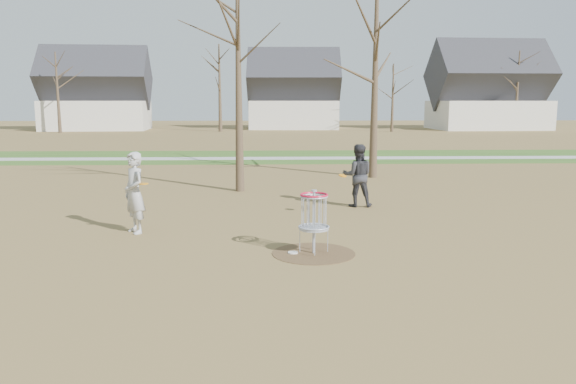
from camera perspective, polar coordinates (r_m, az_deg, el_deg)
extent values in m
plane|color=brown|center=(12.16, 2.62, -6.26)|extent=(160.00, 160.00, 0.00)
cube|color=#2D5119|center=(32.85, -0.32, 3.62)|extent=(160.00, 8.00, 0.01)
cube|color=#9E9E99|center=(31.85, -0.27, 3.46)|extent=(160.00, 1.50, 0.01)
cylinder|color=#47331E|center=(12.16, 2.62, -6.23)|extent=(1.80, 1.80, 0.01)
imported|color=#ABABAB|center=(14.32, -15.34, -0.07)|extent=(0.83, 0.88, 2.02)
imported|color=#2B2B2F|center=(17.43, 7.09, 1.68)|extent=(0.99, 0.80, 1.94)
cylinder|color=white|center=(12.14, 0.50, -6.17)|extent=(0.22, 0.22, 0.02)
cylinder|color=orange|center=(15.67, 5.57, 1.67)|extent=(0.23, 0.22, 0.10)
cylinder|color=orange|center=(13.93, -14.44, 0.83)|extent=(0.22, 0.22, 0.02)
cylinder|color=#9EA3AD|center=(11.99, 2.64, -3.15)|extent=(0.05, 0.05, 1.35)
cylinder|color=#9EA3AD|center=(12.02, 2.64, -3.73)|extent=(0.64, 0.64, 0.04)
torus|color=#9EA3AD|center=(11.88, 2.66, -0.44)|extent=(0.60, 0.60, 0.04)
torus|color=red|center=(11.88, 2.67, -0.27)|extent=(0.60, 0.60, 0.04)
cone|color=#382B1E|center=(20.21, -5.04, 10.66)|extent=(0.32, 0.32, 7.50)
cone|color=#382B1E|center=(24.11, 8.84, 11.55)|extent=(0.36, 0.36, 8.50)
cone|color=#382B1E|center=(61.39, -22.36, 9.31)|extent=(0.36, 0.36, 8.00)
cone|color=#382B1E|center=(59.90, -6.95, 10.42)|extent=(0.40, 0.40, 9.00)
cone|color=#382B1E|center=(60.09, 10.59, 9.38)|extent=(0.32, 0.32, 7.00)
cone|color=#382B1E|center=(66.40, 22.26, 9.48)|extent=(0.38, 0.38, 8.50)
cube|color=silver|center=(66.48, -18.81, 7.38)|extent=(11.46, 7.75, 3.20)
pyramid|color=#2D2D33|center=(66.48, -18.97, 10.29)|extent=(12.01, 7.79, 3.55)
cube|color=silver|center=(65.76, 0.58, 7.86)|extent=(10.24, 7.34, 3.20)
pyramid|color=#2D2D33|center=(65.76, 0.58, 10.80)|extent=(10.74, 7.36, 3.55)
cube|color=silver|center=(68.41, 19.56, 7.38)|extent=(12.40, 8.62, 3.20)
pyramid|color=#2D2D33|center=(68.42, 19.72, 10.42)|extent=(13.00, 8.65, 4.06)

